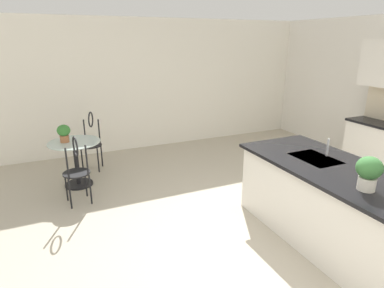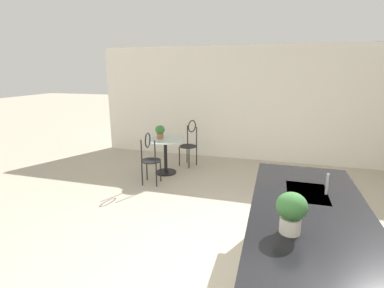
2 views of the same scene
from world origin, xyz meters
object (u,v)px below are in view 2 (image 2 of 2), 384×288
object	(u,v)px
bistro_table	(166,153)
chair_near_window	(150,156)
potted_plant_counter_near	(291,210)
chair_by_island	(190,141)
potted_plant_on_table	(160,131)

from	to	relation	value
bistro_table	chair_near_window	bearing A→B (deg)	-3.86
bistro_table	potted_plant_counter_near	xyz separation A→B (m)	(3.32, 2.34, 0.66)
bistro_table	chair_by_island	bearing A→B (deg)	153.35
potted_plant_on_table	potted_plant_counter_near	distance (m)	4.18
chair_by_island	chair_near_window	bearing A→B (deg)	-15.71
chair_near_window	chair_by_island	bearing A→B (deg)	164.29
chair_near_window	potted_plant_counter_near	world-z (taller)	potted_plant_counter_near
chair_near_window	chair_by_island	size ratio (longest dim) A/B	1.00
potted_plant_counter_near	chair_near_window	bearing A→B (deg)	-137.91
potted_plant_on_table	potted_plant_counter_near	size ratio (longest dim) A/B	0.85
potted_plant_on_table	potted_plant_counter_near	world-z (taller)	potted_plant_counter_near
bistro_table	potted_plant_on_table	distance (m)	0.47
chair_by_island	potted_plant_counter_near	world-z (taller)	potted_plant_counter_near
chair_near_window	potted_plant_on_table	xyz separation A→B (m)	(-0.73, -0.09, 0.33)
bistro_table	potted_plant_on_table	size ratio (longest dim) A/B	2.87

